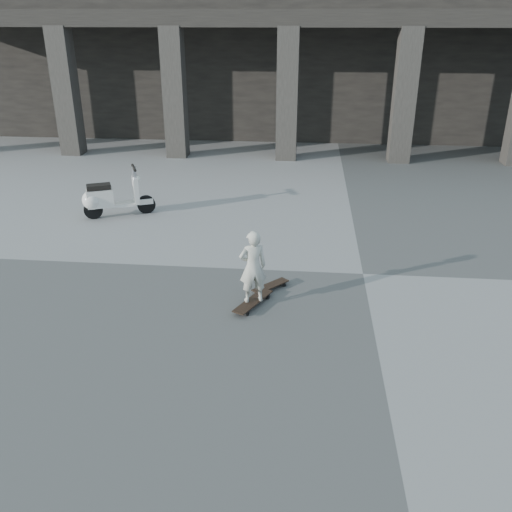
# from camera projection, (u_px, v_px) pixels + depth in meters

# --- Properties ---
(ground) EXTENTS (90.00, 90.00, 0.00)m
(ground) POSITION_uv_depth(u_px,v_px,m) (363.00, 274.00, 9.76)
(ground) COLOR #4B4B48
(ground) RESTS_ON ground
(colonnade) EXTENTS (28.00, 8.82, 6.00)m
(colonnade) POSITION_uv_depth(u_px,v_px,m) (340.00, 50.00, 21.05)
(colonnade) COLOR black
(colonnade) RESTS_ON ground
(longboard) EXTENTS (0.59, 0.92, 0.09)m
(longboard) POSITION_uv_depth(u_px,v_px,m) (253.00, 302.00, 8.66)
(longboard) COLOR black
(longboard) RESTS_ON ground
(skateboard_spare) EXTENTS (0.62, 0.66, 0.09)m
(skateboard_spare) POSITION_uv_depth(u_px,v_px,m) (270.00, 286.00, 9.18)
(skateboard_spare) COLOR black
(skateboard_spare) RESTS_ON ground
(child) EXTENTS (0.51, 0.41, 1.19)m
(child) POSITION_uv_depth(u_px,v_px,m) (253.00, 267.00, 8.41)
(child) COLOR beige
(child) RESTS_ON longboard
(scooter) EXTENTS (1.53, 0.88, 1.14)m
(scooter) POSITION_uv_depth(u_px,v_px,m) (106.00, 198.00, 12.34)
(scooter) COLOR black
(scooter) RESTS_ON ground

